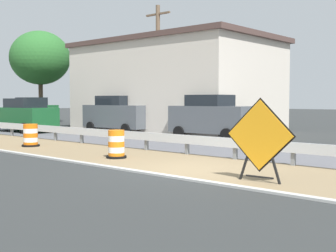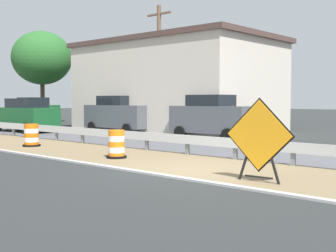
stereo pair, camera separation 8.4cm
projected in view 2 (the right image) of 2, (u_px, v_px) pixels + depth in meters
The scene contains 15 objects.
ground_plane at pixel (189, 170), 12.43m from camera, with size 160.00×160.00×0.00m, color #2B2D2D.
median_dirt_strip at pixel (207, 166), 13.05m from camera, with size 4.06×120.00×0.01m, color #7F6B4C.
far_lane_asphalt at pixel (288, 151), 16.98m from camera, with size 6.51×120.00×0.00m, color #56565B.
curb_near_edge at pixel (158, 175), 11.46m from camera, with size 0.20×120.00×0.11m, color #ADADA8.
guardrail_median at pixel (209, 142), 15.16m from camera, with size 0.18×57.44×0.71m.
warning_sign_diamond at pixel (259, 138), 10.50m from camera, with size 0.15×1.78×2.04m.
traffic_barrel_nearest at pixel (116, 146), 14.88m from camera, with size 0.69×0.69×0.95m.
traffic_barrel_close at pixel (31, 136), 18.64m from camera, with size 0.74×0.74×0.95m.
car_trailing_near_lane at pixel (121, 114), 26.46m from camera, with size 2.13×4.73×2.22m.
car_lead_far_lane at pixel (25, 115), 27.14m from camera, with size 2.23×4.77×2.06m.
car_distant_a at pixel (213, 117), 22.19m from camera, with size 2.22×4.37×2.23m.
car_distant_c at pixel (34, 112), 32.84m from camera, with size 2.07×4.22×2.15m.
roadside_shop_near at pixel (177, 86), 28.19m from camera, with size 7.93×12.51×5.71m.
utility_pole_near at pixel (159, 67), 25.45m from camera, with size 0.24×1.80×7.41m.
tree_roadside at pixel (42, 58), 36.71m from camera, with size 4.95×4.95×7.70m.
Camera 2 is at (-9.61, -7.76, 1.98)m, focal length 47.00 mm.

